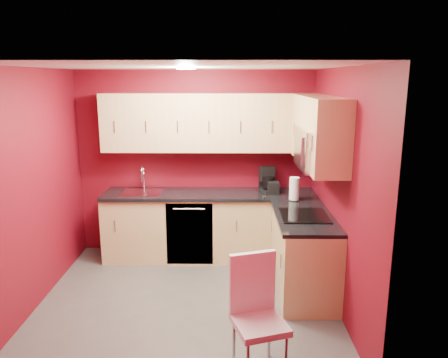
{
  "coord_description": "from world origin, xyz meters",
  "views": [
    {
      "loc": [
        0.44,
        -4.38,
        2.39
      ],
      "look_at": [
        0.4,
        0.55,
        1.25
      ],
      "focal_mm": 35.0,
      "sensor_mm": 36.0,
      "label": 1
    }
  ],
  "objects_px": {
    "microwave": "(318,149)",
    "dining_chair": "(260,318)",
    "napkin_holder": "(273,188)",
    "sink": "(142,190)",
    "coffee_maker": "(269,180)",
    "paper_towel": "(294,189)"
  },
  "relations": [
    {
      "from": "paper_towel",
      "to": "dining_chair",
      "type": "relative_size",
      "value": 0.29
    },
    {
      "from": "dining_chair",
      "to": "sink",
      "type": "bearing_deg",
      "value": 102.68
    },
    {
      "from": "paper_towel",
      "to": "sink",
      "type": "bearing_deg",
      "value": 169.61
    },
    {
      "from": "coffee_maker",
      "to": "napkin_holder",
      "type": "bearing_deg",
      "value": -88.29
    },
    {
      "from": "napkin_holder",
      "to": "microwave",
      "type": "bearing_deg",
      "value": -69.34
    },
    {
      "from": "microwave",
      "to": "coffee_maker",
      "type": "xyz_separation_m",
      "value": [
        -0.41,
        1.07,
        -0.59
      ]
    },
    {
      "from": "sink",
      "to": "dining_chair",
      "type": "xyz_separation_m",
      "value": [
        1.4,
        -2.4,
        -0.45
      ]
    },
    {
      "from": "napkin_holder",
      "to": "coffee_maker",
      "type": "bearing_deg",
      "value": 111.22
    },
    {
      "from": "microwave",
      "to": "coffee_maker",
      "type": "distance_m",
      "value": 1.29
    },
    {
      "from": "coffee_maker",
      "to": "paper_towel",
      "type": "height_order",
      "value": "coffee_maker"
    },
    {
      "from": "paper_towel",
      "to": "microwave",
      "type": "bearing_deg",
      "value": -78.54
    },
    {
      "from": "microwave",
      "to": "dining_chair",
      "type": "bearing_deg",
      "value": -116.37
    },
    {
      "from": "sink",
      "to": "coffee_maker",
      "type": "relative_size",
      "value": 1.6
    },
    {
      "from": "microwave",
      "to": "sink",
      "type": "relative_size",
      "value": 1.46
    },
    {
      "from": "napkin_holder",
      "to": "paper_towel",
      "type": "height_order",
      "value": "paper_towel"
    },
    {
      "from": "sink",
      "to": "paper_towel",
      "type": "bearing_deg",
      "value": -10.39
    },
    {
      "from": "microwave",
      "to": "sink",
      "type": "distance_m",
      "value": 2.43
    },
    {
      "from": "sink",
      "to": "paper_towel",
      "type": "xyz_separation_m",
      "value": [
        1.96,
        -0.36,
        0.11
      ]
    },
    {
      "from": "microwave",
      "to": "paper_towel",
      "type": "distance_m",
      "value": 0.89
    },
    {
      "from": "coffee_maker",
      "to": "paper_towel",
      "type": "xyz_separation_m",
      "value": [
        0.27,
        -0.43,
        -0.02
      ]
    },
    {
      "from": "microwave",
      "to": "napkin_holder",
      "type": "bearing_deg",
      "value": 110.66
    },
    {
      "from": "sink",
      "to": "napkin_holder",
      "type": "height_order",
      "value": "sink"
    }
  ]
}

